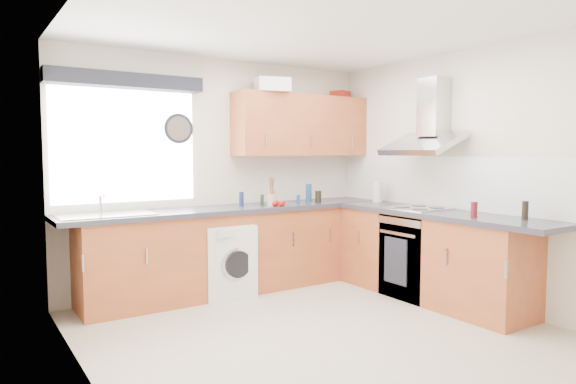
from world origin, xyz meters
TOP-DOWN VIEW (x-y plane):
  - ground_plane at (0.00, 0.00)m, footprint 3.60×3.60m
  - ceiling at (0.00, 0.00)m, footprint 3.60×3.60m
  - wall_back at (0.00, 1.80)m, footprint 3.60×0.02m
  - wall_front at (0.00, -1.80)m, footprint 3.60×0.02m
  - wall_left at (-1.80, 0.00)m, footprint 0.02×3.60m
  - wall_right at (1.80, 0.00)m, footprint 0.02×3.60m
  - window at (-1.05, 1.79)m, footprint 1.40×0.02m
  - window_blind at (-1.05, 1.70)m, footprint 1.50×0.18m
  - splashback at (1.79, 0.30)m, footprint 0.01×3.00m
  - base_cab_back at (-0.10, 1.51)m, footprint 3.00×0.58m
  - base_cab_corner at (1.50, 1.50)m, footprint 0.60×0.60m
  - base_cab_right at (1.51, 0.15)m, footprint 0.58×2.10m
  - worktop_back at (0.00, 1.50)m, footprint 3.60×0.62m
  - worktop_right at (1.50, 0.00)m, footprint 0.62×2.42m
  - sink at (-1.33, 1.50)m, footprint 0.84×0.46m
  - oven at (1.50, 0.30)m, footprint 0.56×0.58m
  - hob_plate at (1.50, 0.30)m, footprint 0.52×0.52m
  - extractor_hood at (1.60, 0.30)m, footprint 0.52×0.78m
  - upper_cabinets at (0.95, 1.62)m, footprint 1.70×0.35m
  - washing_machine at (-0.15, 1.40)m, footprint 0.60×0.58m
  - wall_clock at (-0.50, 1.78)m, footprint 0.32×0.04m
  - casserole at (0.48, 1.52)m, footprint 0.41×0.35m
  - storage_box at (1.60, 1.72)m, footprint 0.26×0.23m
  - utensil_pot at (0.37, 1.35)m, footprint 0.09×0.09m
  - kitchen_roll at (1.62, 1.05)m, footprint 0.14×0.14m
  - tomato_cluster at (0.42, 1.30)m, footprint 0.14×0.14m
  - jar_0 at (0.09, 1.52)m, footprint 0.05×0.05m
  - jar_1 at (0.31, 1.45)m, footprint 0.04×0.04m
  - jar_2 at (0.71, 1.35)m, footprint 0.04×0.04m
  - jar_3 at (1.01, 1.38)m, footprint 0.07×0.07m
  - jar_4 at (0.41, 1.41)m, footprint 0.07×0.07m
  - jar_5 at (0.97, 1.51)m, footprint 0.07×0.07m
  - bottle_0 at (1.35, -0.47)m, footprint 0.06×0.06m
  - bottle_1 at (1.59, -0.81)m, footprint 0.05×0.05m

SIDE VIEW (x-z plane):
  - ground_plane at x=0.00m, z-range 0.00..0.00m
  - washing_machine at x=-0.15m, z-range 0.00..0.75m
  - oven at x=1.50m, z-range 0.00..0.85m
  - base_cab_back at x=-0.10m, z-range 0.00..0.86m
  - base_cab_corner at x=1.50m, z-range 0.00..0.86m
  - base_cab_right at x=1.51m, z-range 0.00..0.86m
  - worktop_back at x=0.00m, z-range 0.86..0.91m
  - worktop_right at x=1.50m, z-range 0.86..0.91m
  - hob_plate at x=1.50m, z-range 0.91..0.92m
  - tomato_cluster at x=0.42m, z-range 0.91..0.97m
  - sink at x=-1.33m, z-range 0.90..1.00m
  - jar_2 at x=0.71m, z-range 0.91..1.01m
  - jar_1 at x=0.31m, z-range 0.91..1.03m
  - utensil_pot at x=0.37m, z-range 0.91..1.04m
  - jar_3 at x=1.01m, z-range 0.91..1.05m
  - bottle_0 at x=1.35m, z-range 0.91..1.05m
  - jar_0 at x=0.09m, z-range 0.91..1.06m
  - bottle_1 at x=1.59m, z-range 0.91..1.07m
  - jar_4 at x=0.41m, z-range 0.91..1.08m
  - jar_5 at x=0.97m, z-range 0.91..1.12m
  - kitchen_roll at x=1.62m, z-range 0.91..1.15m
  - splashback at x=1.79m, z-range 0.91..1.45m
  - wall_back at x=0.00m, z-range 0.00..2.50m
  - wall_front at x=0.00m, z-range 0.00..2.50m
  - wall_left at x=-1.80m, z-range 0.00..2.50m
  - wall_right at x=1.80m, z-range 0.00..2.50m
  - window at x=-1.05m, z-range 1.00..2.10m
  - wall_clock at x=-0.50m, z-range 1.58..1.89m
  - extractor_hood at x=1.60m, z-range 1.44..2.10m
  - upper_cabinets at x=0.95m, z-range 1.45..2.15m
  - window_blind at x=-1.05m, z-range 2.11..2.25m
  - storage_box at x=1.60m, z-range 2.15..2.25m
  - casserole at x=0.48m, z-range 2.15..2.30m
  - ceiling at x=0.00m, z-range 2.49..2.51m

